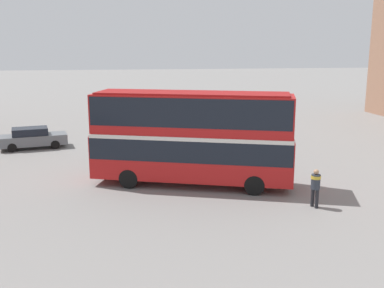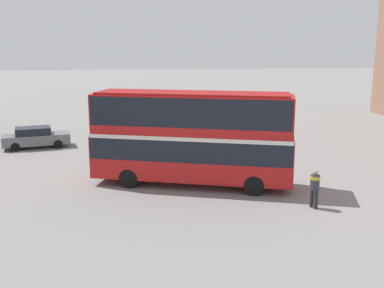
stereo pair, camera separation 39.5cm
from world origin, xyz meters
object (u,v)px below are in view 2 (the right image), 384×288
pedestrian_foreground (315,185)px  double_decker_bus (192,133)px  parked_car_kerb_near (213,123)px  parked_car_kerb_far (36,137)px

pedestrian_foreground → double_decker_bus: bearing=-61.1°
pedestrian_foreground → parked_car_kerb_near: pedestrian_foreground is taller
parked_car_kerb_far → double_decker_bus: bearing=-58.2°
double_decker_bus → parked_car_kerb_far: bearing=152.8°
double_decker_bus → pedestrian_foreground: size_ratio=5.95×
pedestrian_foreground → parked_car_kerb_near: bearing=-106.6°
pedestrian_foreground → parked_car_kerb_near: 17.69m
double_decker_bus → parked_car_kerb_far: (-9.63, 10.22, -1.99)m
pedestrian_foreground → parked_car_kerb_far: bearing=-65.1°
parked_car_kerb_near → parked_car_kerb_far: bearing=-172.8°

